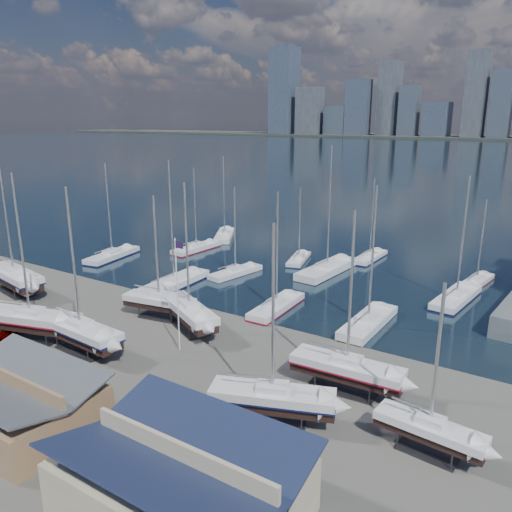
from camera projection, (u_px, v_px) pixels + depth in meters
The scene contains 28 objects.
ground at pixel (166, 344), 50.00m from camera, with size 1400.00×1400.00×0.00m, color #605E59.
shed_grey at pixel (15, 397), 36.46m from camera, with size 12.60×8.40×4.17m.
shed_blue at pixel (181, 476), 28.04m from camera, with size 13.65×9.45×4.71m.
sailboat_cradle_0 at pixel (14, 276), 64.30m from camera, with size 11.67×5.15×18.07m.
sailboat_cradle_1 at pixel (31, 320), 50.61m from camera, with size 10.95×5.81×16.96m.
sailboat_cradle_2 at pixel (159, 301), 56.11m from camera, with size 8.72×3.75×13.95m.
sailboat_cradle_3 at pixel (81, 331), 47.94m from camera, with size 10.08×3.41×16.03m.
sailboat_cradle_4 at pixel (189, 311), 52.95m from camera, with size 9.82×6.77×15.75m.
sailboat_cradle_5 at pixel (272, 398), 36.65m from camera, with size 9.65×5.75×15.14m.
sailboat_cradle_6 at pixel (347, 369), 40.90m from camera, with size 9.49×3.04×15.22m.
sailboat_cradle_7 at pixel (430, 429), 33.17m from camera, with size 7.42×2.73×12.16m.
sailboat_moored_0 at pixel (112, 257), 80.43m from camera, with size 4.59×11.00×15.95m.
sailboat_moored_1 at pixel (196, 249), 85.07m from camera, with size 3.41×10.00×14.70m.
sailboat_moored_2 at pixel (225, 237), 93.98m from camera, with size 7.78×10.62×15.92m.
sailboat_moored_3 at pixel (174, 285), 66.89m from camera, with size 3.82×11.93×17.64m.
sailboat_moored_4 at pixel (235, 273), 71.87m from camera, with size 4.03×9.15×13.35m.
sailboat_moored_5 at pixel (299, 260), 78.60m from camera, with size 4.35×8.49×12.22m.
sailboat_moored_6 at pixel (277, 308), 58.77m from camera, with size 3.14×9.92×14.68m.
sailboat_moored_7 at pixel (327, 271), 72.84m from camera, with size 4.51×12.94×19.18m.
sailboat_moored_8 at pixel (370, 258), 79.62m from camera, with size 2.86×9.16×13.58m.
sailboat_moored_9 at pixel (368, 324), 54.09m from camera, with size 3.11×10.68×16.07m.
sailboat_moored_10 at pixel (456, 299), 61.49m from camera, with size 4.28×11.12×16.21m.
sailboat_moored_11 at pixel (477, 282), 67.90m from camera, with size 3.53×8.44×12.23m.
car_a at pixel (2, 331), 51.25m from camera, with size 1.84×4.58×1.56m, color gray.
car_b at pixel (7, 356), 45.91m from camera, with size 1.60×4.59×1.51m, color gray.
car_c at pixel (135, 420), 36.35m from camera, with size 2.16×4.69×1.30m, color gray.
car_d at pixel (202, 433), 34.81m from camera, with size 1.85×4.54×1.32m, color gray.
flagpole at pixel (178, 288), 46.90m from camera, with size 1.00×0.12×11.26m.
Camera 1 is at (32.36, -43.68, 21.86)m, focal length 35.00 mm.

